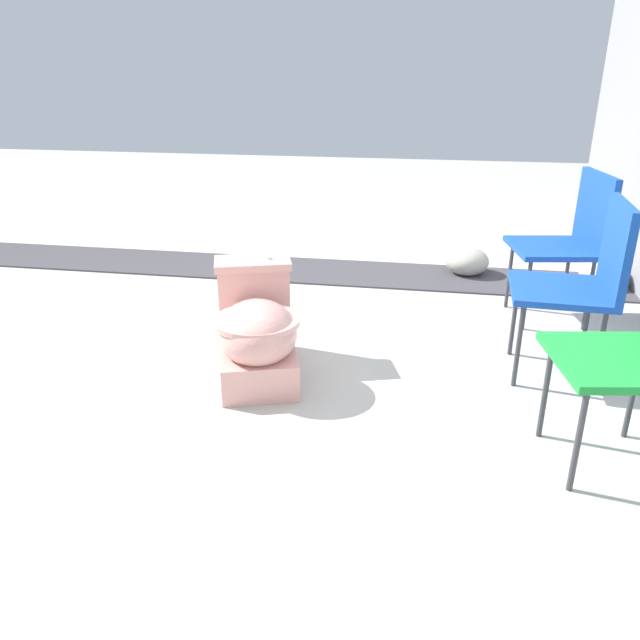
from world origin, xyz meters
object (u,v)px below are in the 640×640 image
Objects in this scene: folding_chair_left at (573,232)px; folding_chair_middle at (587,273)px; boulder_near at (603,273)px; toilet at (257,332)px; boulder_far at (467,261)px.

folding_chair_middle is at bearing 74.21° from folding_chair_left.
boulder_near is (-1.37, 0.45, -0.42)m from folding_chair_middle.
folding_chair_left is 1.00× the size of folding_chair_middle.
toilet is at bearing 12.53° from folding_chair_middle.
folding_chair_middle is 2.80× the size of boulder_far.
boulder_near is at bearing 84.30° from boulder_far.
folding_chair_middle is 1.50m from boulder_near.
toilet is 2.39× the size of boulder_far.
toilet is at bearing -31.52° from boulder_far.
toilet is 2.51m from boulder_near.
folding_chair_left is (-0.99, 1.55, 0.29)m from toilet.
folding_chair_left reaches higher than toilet.
folding_chair_middle is at bearing 16.29° from boulder_far.
toilet reaches higher than boulder_near.
boulder_far is at bearing -95.70° from boulder_near.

